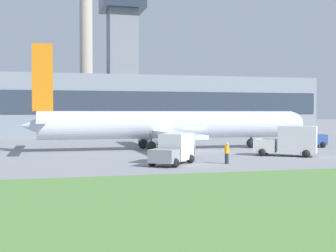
{
  "coord_description": "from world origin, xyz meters",
  "views": [
    {
      "loc": [
        -15.16,
        -46.78,
        3.98
      ],
      "look_at": [
        -2.51,
        1.94,
        2.55
      ],
      "focal_mm": 50.0,
      "sensor_mm": 36.0,
      "label": 1
    }
  ],
  "objects": [
    {
      "name": "pushback_tug",
      "position": [
        13.97,
        1.1,
        0.89
      ],
      "size": [
        4.17,
        2.71,
        1.98
      ],
      "color": "#2D4C93",
      "rests_on": "ground_plane"
    },
    {
      "name": "smokestack_left",
      "position": [
        -6.52,
        59.71,
        16.24
      ],
      "size": [
        3.3,
        3.3,
        32.22
      ],
      "color": "#B2A899",
      "rests_on": "ground_plane"
    },
    {
      "name": "ground_crew_person",
      "position": [
        -1.61,
        -12.81,
        0.86
      ],
      "size": [
        0.53,
        0.53,
        1.68
      ],
      "color": "#23283D",
      "rests_on": "ground_plane"
    },
    {
      "name": "ground_plane",
      "position": [
        0.0,
        0.0,
        0.0
      ],
      "size": [
        400.0,
        400.0,
        0.0
      ],
      "primitive_type": "plane",
      "color": "gray"
    },
    {
      "name": "airplane",
      "position": [
        -2.52,
        1.94,
        2.59
      ],
      "size": [
        31.35,
        25.49,
        10.92
      ],
      "color": "silver",
      "rests_on": "ground_plane"
    },
    {
      "name": "baggage_truck",
      "position": [
        6.39,
        -8.23,
        1.34
      ],
      "size": [
        5.64,
        4.82,
        2.77
      ],
      "color": "white",
      "rests_on": "ground_plane"
    },
    {
      "name": "terminal_building",
      "position": [
        -0.18,
        34.61,
        5.88
      ],
      "size": [
        64.08,
        12.96,
        25.7
      ],
      "color": "gray",
      "rests_on": "ground_plane"
    },
    {
      "name": "fuel_truck",
      "position": [
        -5.73,
        -12.15,
        1.14
      ],
      "size": [
        4.35,
        4.88,
        2.36
      ],
      "color": "gray",
      "rests_on": "ground_plane"
    }
  ]
}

